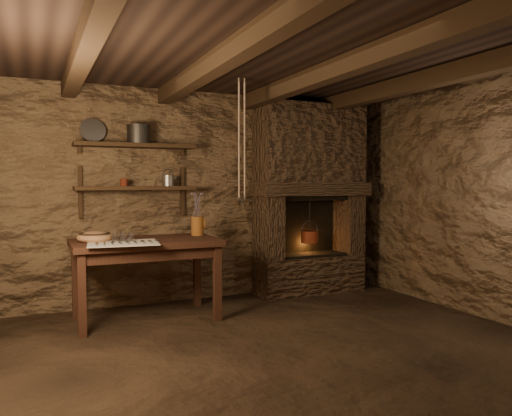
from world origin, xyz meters
name	(u,v)px	position (x,y,z in m)	size (l,w,h in m)	color
floor	(286,349)	(0.00, 0.00, 0.00)	(4.50, 4.50, 0.00)	black
back_wall	(207,196)	(0.00, 2.00, 1.20)	(4.50, 0.04, 2.40)	#4C3623
front_wall	(500,220)	(0.00, -2.00, 1.20)	(4.50, 0.04, 2.40)	#4C3623
right_wall	(488,199)	(2.25, 0.00, 1.20)	(0.04, 4.00, 2.40)	#4C3623
ceiling	(287,51)	(0.00, 0.00, 2.40)	(4.50, 4.00, 0.04)	black
beam_far_left	(88,40)	(-1.50, 0.00, 2.31)	(0.14, 3.95, 0.16)	black
beam_mid_left	(228,56)	(-0.50, 0.00, 2.31)	(0.14, 3.95, 0.16)	black
beam_mid_right	(340,68)	(0.50, 0.00, 2.31)	(0.14, 3.95, 0.16)	black
beam_far_right	(432,79)	(1.50, 0.00, 2.31)	(0.14, 3.95, 0.16)	black
shelf_lower	(136,188)	(-0.85, 1.84, 1.30)	(1.25, 0.30, 0.04)	black
shelf_upper	(135,146)	(-0.85, 1.84, 1.75)	(1.25, 0.30, 0.04)	black
hearth	(309,193)	(1.25, 1.77, 1.23)	(1.43, 0.51, 2.30)	#3A291D
work_table	(146,277)	(-0.85, 1.35, 0.43)	(1.40, 0.80, 0.80)	black
linen_cloth	(123,243)	(-1.11, 1.11, 0.80)	(0.62, 0.50, 0.01)	silver
pewter_cutlery_row	(123,242)	(-1.11, 1.09, 0.81)	(0.52, 0.20, 0.01)	gray
drinking_glasses	(123,237)	(-1.09, 1.23, 0.85)	(0.20, 0.06, 0.08)	silver
stoneware_jug	(198,217)	(-0.27, 1.50, 1.00)	(0.15, 0.14, 0.46)	#91511C
wooden_bowl	(95,237)	(-1.33, 1.37, 0.84)	(0.33, 0.33, 0.12)	#946540
iron_stockpot	(139,135)	(-0.81, 1.84, 1.86)	(0.24, 0.24, 0.18)	#282624
tin_pan	(93,131)	(-1.27, 1.94, 1.90)	(0.26, 0.26, 0.04)	gray
small_kettle	(168,181)	(-0.50, 1.84, 1.38)	(0.17, 0.13, 0.18)	gray
rusty_tin	(124,182)	(-0.97, 1.84, 1.36)	(0.08, 0.08, 0.08)	#4F1A0F
red_pot	(310,236)	(1.23, 1.72, 0.70)	(0.23, 0.22, 0.54)	maroon
hanging_ropes	(242,138)	(0.05, 1.05, 1.80)	(0.08, 0.08, 1.20)	beige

